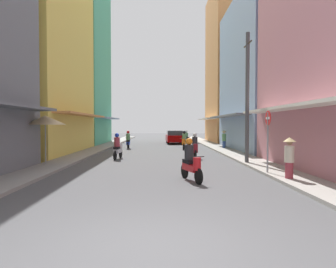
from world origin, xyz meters
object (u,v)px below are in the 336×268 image
Objects in this scene: motorbike_maroon at (195,147)px; vendor_umbrella at (45,120)px; pedestrian_foreground at (224,138)px; utility_pole at (247,97)px; street_sign_no_entry at (268,134)px; motorbike_orange at (184,141)px; motorbike_blue at (128,141)px; parked_car at (174,137)px; pedestrian_crossing at (289,157)px; motorbike_black at (187,139)px; motorbike_silver at (118,147)px; motorbike_red at (191,162)px.

motorbike_maroon is 8.66m from vendor_umbrella.
pedestrian_foreground is at bearing 63.76° from motorbike_maroon.
utility_pole is 2.58× the size of street_sign_no_entry.
motorbike_orange is (-0.18, 6.43, 0.00)m from motorbike_maroon.
vendor_umbrella is (-2.84, -10.66, 1.60)m from motorbike_blue.
motorbike_orange is 0.68× the size of street_sign_no_entry.
vendor_umbrella is at bearing -156.62° from motorbike_maroon.
motorbike_blue is 0.68× the size of street_sign_no_entry.
utility_pole is at bearing -95.18° from pedestrian_foreground.
parked_car is at bearing 92.70° from motorbike_maroon.
motorbike_maroon is 6.43m from motorbike_orange.
pedestrian_crossing is at bearing -81.34° from parked_car.
motorbike_black is 16.01m from street_sign_no_entry.
vendor_umbrella reaches higher than motorbike_black.
motorbike_blue is 12.81m from utility_pole.
motorbike_orange is at bearing 101.38° from pedestrian_crossing.
motorbike_maroon is 6.54m from street_sign_no_entry.
pedestrian_crossing reaches higher than motorbike_silver.
motorbike_silver is 8.11m from motorbike_orange.
utility_pole is at bearing -74.46° from motorbike_orange.
pedestrian_crossing is 0.24× the size of utility_pole.
utility_pole is (2.57, -9.25, 2.80)m from motorbike_orange.
motorbike_silver is 1.11× the size of pedestrian_foreground.
motorbike_red is 7.24m from motorbike_maroon.
motorbike_orange is at bearing 101.21° from street_sign_no_entry.
pedestrian_foreground is (7.97, 6.87, 0.21)m from motorbike_silver.
motorbike_maroon is 0.68× the size of street_sign_no_entry.
street_sign_no_entry reaches higher than vendor_umbrella.
motorbike_black is 0.71× the size of vendor_umbrella.
motorbike_blue and motorbike_black have the same top height.
motorbike_black is 17.34m from pedestrian_crossing.
pedestrian_foreground is 12.68m from street_sign_no_entry.
motorbike_blue is 4.87m from motorbike_orange.
parked_car is 2.57× the size of pedestrian_crossing.
motorbike_red is 15.00m from motorbike_blue.
motorbike_maroon is at bearing 3.49° from motorbike_silver.
motorbike_blue is 11.15m from vendor_umbrella.
street_sign_no_entry is at bearing -69.23° from motorbike_maroon.
motorbike_silver is at bearing -124.08° from motorbike_orange.
motorbike_maroon and motorbike_orange have the same top height.
motorbike_orange is 7.60m from parked_car.
pedestrian_crossing reaches higher than motorbike_orange.
motorbike_red is 0.97× the size of motorbike_orange.
utility_pole is (3.37, 4.35, 2.80)m from motorbike_red.
motorbike_maroon is 0.44× the size of parked_car.
parked_car is 17.33m from utility_pole.
motorbike_red and motorbike_black have the same top height.
vendor_umbrella is 10.47m from street_sign_no_entry.
pedestrian_foreground is at bearing 42.00° from vendor_umbrella.
motorbike_blue is at bearing 126.08° from utility_pole.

